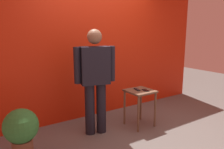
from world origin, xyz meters
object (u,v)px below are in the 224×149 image
(standing_person, at_px, (95,77))
(potted_plant, at_px, (21,130))
(cell_phone, at_px, (145,90))
(tv_remote, at_px, (137,89))
(side_table, at_px, (140,97))

(standing_person, height_order, potted_plant, standing_person)
(cell_phone, xyz_separation_m, potted_plant, (-2.00, 0.09, -0.24))
(tv_remote, bearing_deg, potted_plant, -167.01)
(tv_remote, distance_m, potted_plant, 1.92)
(side_table, relative_size, cell_phone, 4.43)
(side_table, bearing_deg, cell_phone, -49.16)
(cell_phone, bearing_deg, tv_remote, 141.83)
(standing_person, xyz_separation_m, potted_plant, (-1.16, -0.16, -0.53))
(standing_person, xyz_separation_m, side_table, (0.78, -0.17, -0.42))
(potted_plant, bearing_deg, tv_remote, 0.65)
(side_table, xyz_separation_m, potted_plant, (-1.94, 0.02, -0.10))
(cell_phone, xyz_separation_m, tv_remote, (-0.10, 0.11, 0.01))
(side_table, xyz_separation_m, tv_remote, (-0.04, 0.04, 0.14))
(potted_plant, bearing_deg, side_table, -0.52)
(standing_person, bearing_deg, potted_plant, -172.33)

